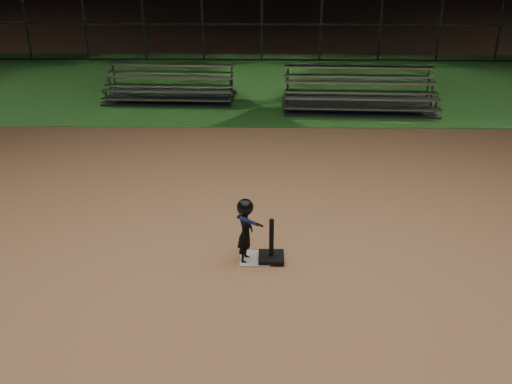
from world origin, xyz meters
name	(u,v)px	position (x,y,z in m)	size (l,w,h in m)	color
ground	(255,259)	(0.00, 0.00, 0.00)	(80.00, 80.00, 0.00)	#B17B50
grass_strip	(261,84)	(0.00, 10.00, 0.01)	(60.00, 8.00, 0.01)	#1F541B
home_plate	(255,259)	(0.00, 0.00, 0.01)	(0.45, 0.45, 0.02)	beige
batting_tee	(271,252)	(0.25, -0.02, 0.14)	(0.38, 0.38, 0.67)	black
child_batter	(245,229)	(-0.14, -0.04, 0.55)	(0.41, 0.60, 1.02)	black
bleacher_left	(170,93)	(-2.49, 8.39, 0.18)	(3.53, 1.81, 0.85)	#B1B1B6
bleacher_right	(359,100)	(2.61, 7.68, 0.20)	(4.00, 2.05, 0.96)	#A8A8AD
backstop_fence	(262,24)	(0.00, 13.00, 1.25)	(20.08, 0.08, 2.50)	#38383D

